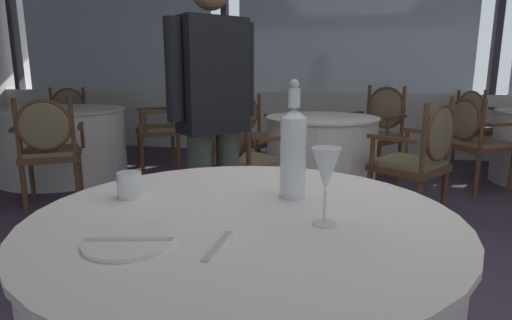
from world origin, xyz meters
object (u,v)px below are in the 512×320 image
(wine_glass, at_px, (326,171))
(dining_chair_2_1, at_px, (165,121))
(water_tumbler, at_px, (130,185))
(dining_chair_2_2, at_px, (69,117))
(side_plate, at_px, (129,242))
(water_bottle, at_px, (293,151))
(dining_chair_1_0, at_px, (420,154))
(dining_chair_1_1, at_px, (379,126))
(dining_chair_1_3, at_px, (242,151))
(dining_chair_0_0, at_px, (477,121))
(diner_person_1, at_px, (213,108))
(dining_chair_2_0, at_px, (49,144))
(dining_chair_1_2, at_px, (253,131))
(dining_chair_0_1, at_px, (474,137))

(wine_glass, height_order, dining_chair_2_1, dining_chair_2_1)
(water_tumbler, distance_m, dining_chair_2_2, 4.69)
(side_plate, distance_m, dining_chair_2_2, 5.07)
(water_bottle, bearing_deg, dining_chair_1_0, 70.38)
(dining_chair_1_1, distance_m, dining_chair_2_2, 3.93)
(water_bottle, bearing_deg, dining_chair_2_1, 121.23)
(dining_chair_1_3, bearing_deg, dining_chair_0_0, -6.54)
(diner_person_1, bearing_deg, dining_chair_2_1, -17.90)
(side_plate, relative_size, dining_chair_2_0, 0.22)
(dining_chair_1_3, bearing_deg, side_plate, -137.35)
(dining_chair_1_0, distance_m, dining_chair_1_2, 1.85)
(water_bottle, xyz_separation_m, wine_glass, (0.12, -0.22, -0.01))
(dining_chair_1_3, bearing_deg, dining_chair_2_2, 92.07)
(dining_chair_2_0, bearing_deg, side_plate, -170.14)
(dining_chair_1_3, relative_size, diner_person_1, 0.58)
(dining_chair_0_1, distance_m, dining_chair_2_0, 3.83)
(dining_chair_0_0, xyz_separation_m, dining_chair_2_0, (-3.94, -2.59, 0.00))
(dining_chair_0_1, bearing_deg, dining_chair_2_1, 147.08)
(dining_chair_1_2, distance_m, dining_chair_2_1, 1.13)
(dining_chair_2_2, xyz_separation_m, diner_person_1, (2.89, -2.63, 0.39))
(water_bottle, distance_m, water_tumbler, 0.53)
(dining_chair_1_2, relative_size, dining_chair_2_1, 0.91)
(dining_chair_1_0, relative_size, dining_chair_1_3, 0.97)
(dining_chair_0_0, bearing_deg, diner_person_1, -63.08)
(side_plate, xyz_separation_m, dining_chair_1_1, (0.78, 3.66, -0.17))
(dining_chair_2_1, bearing_deg, dining_chair_1_2, 135.91)
(dining_chair_1_0, relative_size, dining_chair_1_1, 0.94)
(wine_glass, bearing_deg, water_tumbler, 170.24)
(water_tumbler, relative_size, dining_chair_2_0, 0.09)
(dining_chair_0_0, bearing_deg, dining_chair_2_2, -111.24)
(dining_chair_2_1, bearing_deg, dining_chair_1_3, 98.53)
(diner_person_1, bearing_deg, wine_glass, 162.64)
(dining_chair_2_1, bearing_deg, diner_person_1, 88.10)
(dining_chair_1_0, bearing_deg, dining_chair_1_2, 0.00)
(dining_chair_0_0, height_order, dining_chair_1_2, dining_chair_0_0)
(dining_chair_0_1, distance_m, dining_chair_2_2, 4.81)
(side_plate, bearing_deg, dining_chair_1_2, 98.50)
(dining_chair_2_2, bearing_deg, dining_chair_0_0, 65.53)
(dining_chair_2_2, bearing_deg, dining_chair_2_0, 0.00)
(dining_chair_0_1, xyz_separation_m, dining_chair_1_3, (-1.93, -1.32, 0.02))
(dining_chair_0_1, height_order, dining_chair_1_0, dining_chair_1_0)
(dining_chair_1_3, xyz_separation_m, dining_chair_2_0, (-1.66, -0.01, -0.01))
(dining_chair_2_1, bearing_deg, dining_chair_2_0, 44.93)
(side_plate, bearing_deg, wine_glass, 27.58)
(water_bottle, xyz_separation_m, dining_chair_1_2, (-0.83, 2.97, -0.37))
(water_tumbler, height_order, dining_chair_2_2, dining_chair_2_2)
(water_bottle, relative_size, dining_chair_1_3, 0.39)
(water_bottle, height_order, dining_chair_0_0, water_bottle)
(dining_chair_2_1, bearing_deg, wine_glass, 88.27)
(water_tumbler, height_order, dining_chair_2_0, dining_chair_2_0)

